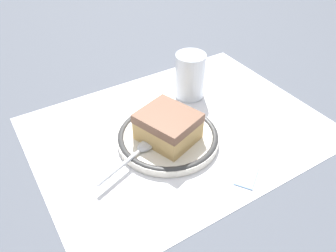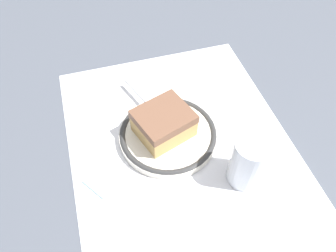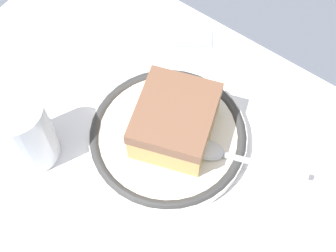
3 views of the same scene
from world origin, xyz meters
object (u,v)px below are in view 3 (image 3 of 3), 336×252
at_px(spoon, 228,155).
at_px(cup, 25,134).
at_px(cake_slice, 175,121).
at_px(sugar_packet, 193,36).
at_px(plate, 168,137).

distance_m(spoon, cup, 0.22).
bearing_deg(cup, cake_slice, -137.95).
height_order(cup, sugar_packet, cup).
height_order(plate, cake_slice, cake_slice).
height_order(plate, sugar_packet, plate).
bearing_deg(plate, cup, 41.22).
bearing_deg(sugar_packet, cup, 77.38).
bearing_deg(sugar_packet, plate, 113.95).
bearing_deg(cake_slice, plate, 57.95).
height_order(plate, cup, cup).
height_order(cake_slice, sugar_packet, cake_slice).
bearing_deg(spoon, cake_slice, 7.93).
xyz_separation_m(plate, cup, (0.12, 0.10, 0.03)).
distance_m(cup, sugar_packet, 0.25).
distance_m(spoon, sugar_packet, 0.18).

